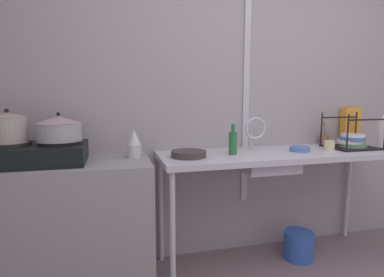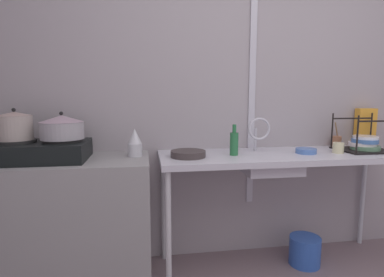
% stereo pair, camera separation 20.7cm
% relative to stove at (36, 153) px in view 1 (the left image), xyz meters
% --- Properties ---
extents(wall_back, '(5.25, 0.10, 2.79)m').
position_rel_stove_xyz_m(wall_back, '(1.57, 0.32, 0.47)').
color(wall_back, '#9B9298').
rests_on(wall_back, ground).
extents(wall_metal_strip, '(0.05, 0.01, 2.23)m').
position_rel_stove_xyz_m(wall_metal_strip, '(1.49, 0.27, 0.61)').
color(wall_metal_strip, '#BBB8C5').
extents(counter_concrete, '(1.30, 0.55, 0.86)m').
position_rel_stove_xyz_m(counter_concrete, '(0.03, -0.00, -0.49)').
color(counter_concrete, gray).
rests_on(counter_concrete, ground).
extents(counter_sink, '(1.78, 0.55, 0.86)m').
position_rel_stove_xyz_m(counter_sink, '(1.64, -0.00, -0.13)').
color(counter_sink, '#BBB8C5').
rests_on(counter_sink, ground).
extents(stove, '(0.58, 0.39, 0.14)m').
position_rel_stove_xyz_m(stove, '(0.00, 0.00, 0.00)').
color(stove, black).
rests_on(stove, counter_concrete).
extents(pot_on_left_burner, '(0.21, 0.21, 0.20)m').
position_rel_stove_xyz_m(pot_on_left_burner, '(-0.14, -0.00, 0.16)').
color(pot_on_left_burner, '#A69791').
rests_on(pot_on_left_burner, stove).
extents(pot_on_right_burner, '(0.27, 0.27, 0.18)m').
position_rel_stove_xyz_m(pot_on_right_burner, '(0.14, -0.00, 0.15)').
color(pot_on_right_burner, '#9B969D').
rests_on(pot_on_right_burner, stove).
extents(percolator, '(0.10, 0.10, 0.19)m').
position_rel_stove_xyz_m(percolator, '(0.59, 0.05, 0.03)').
color(percolator, '#BBBAC2').
rests_on(percolator, counter_concrete).
extents(sink_basin, '(0.38, 0.32, 0.12)m').
position_rel_stove_xyz_m(sink_basin, '(1.52, -0.05, -0.12)').
color(sink_basin, '#BBB8C5').
rests_on(sink_basin, counter_sink).
extents(faucet, '(0.17, 0.09, 0.26)m').
position_rel_stove_xyz_m(faucet, '(1.48, 0.08, 0.10)').
color(faucet, '#BBB8C5').
rests_on(faucet, counter_sink).
extents(frying_pan, '(0.24, 0.24, 0.04)m').
position_rel_stove_xyz_m(frying_pan, '(0.94, -0.03, -0.04)').
color(frying_pan, '#393030').
rests_on(frying_pan, counter_sink).
extents(dish_rack, '(0.36, 0.31, 0.28)m').
position_rel_stove_xyz_m(dish_rack, '(2.29, 0.00, -0.01)').
color(dish_rack, black).
rests_on(dish_rack, counter_sink).
extents(cup_by_rack, '(0.08, 0.08, 0.08)m').
position_rel_stove_xyz_m(cup_by_rack, '(2.04, -0.05, -0.03)').
color(cup_by_rack, beige).
rests_on(cup_by_rack, counter_sink).
extents(small_bowl_on_drainboard, '(0.15, 0.15, 0.04)m').
position_rel_stove_xyz_m(small_bowl_on_drainboard, '(1.80, -0.02, -0.05)').
color(small_bowl_on_drainboard, '#4B70B9').
rests_on(small_bowl_on_drainboard, counter_sink).
extents(bottle_by_sink, '(0.06, 0.06, 0.22)m').
position_rel_stove_xyz_m(bottle_by_sink, '(1.27, -0.01, 0.02)').
color(bottle_by_sink, '#26673B').
rests_on(bottle_by_sink, counter_sink).
extents(bottle_by_rack, '(0.07, 0.07, 0.27)m').
position_rel_stove_xyz_m(bottle_by_rack, '(2.50, -0.08, 0.06)').
color(bottle_by_rack, white).
rests_on(bottle_by_rack, counter_sink).
extents(cereal_box, '(0.16, 0.08, 0.31)m').
position_rel_stove_xyz_m(cereal_box, '(2.45, 0.22, 0.09)').
color(cereal_box, gold).
rests_on(cereal_box, counter_sink).
extents(utensil_jar, '(0.08, 0.08, 0.20)m').
position_rel_stove_xyz_m(utensil_jar, '(2.20, 0.22, -0.02)').
color(utensil_jar, '#A16548').
rests_on(utensil_jar, counter_sink).
extents(bucket_on_floor, '(0.23, 0.23, 0.22)m').
position_rel_stove_xyz_m(bucket_on_floor, '(1.84, -0.01, -0.82)').
color(bucket_on_floor, '#2D55B1').
rests_on(bucket_on_floor, ground).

